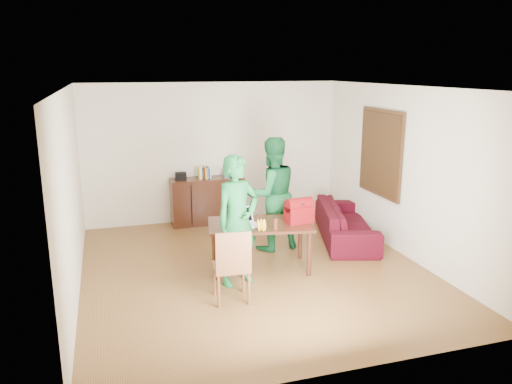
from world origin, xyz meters
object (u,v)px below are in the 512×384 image
object	(u,v)px
laptop	(247,223)
bottle	(275,223)
person_near	(237,221)
sofa	(346,222)
person_far	(271,194)
table	(260,229)
chair	(231,280)
red_bag	(299,213)

from	to	relation	value
laptop	bottle	size ratio (longest dim) A/B	2.15
person_near	sofa	xyz separation A→B (m)	(2.31, 1.24, -0.61)
person_near	person_far	world-z (taller)	person_far
person_near	sofa	bearing A→B (deg)	7.80
person_near	laptop	xyz separation A→B (m)	(0.23, 0.32, -0.16)
table	person_near	size ratio (longest dim) A/B	0.91
chair	person_near	world-z (taller)	person_near
person_near	table	bearing A→B (deg)	21.27
table	person_far	xyz separation A→B (m)	(0.44, 0.77, 0.31)
laptop	red_bag	xyz separation A→B (m)	(0.79, -0.04, 0.10)
chair	red_bag	distance (m)	1.59
person_far	laptop	bearing A→B (deg)	45.19
person_far	sofa	distance (m)	1.55
sofa	person_far	bearing A→B (deg)	109.51
table	person_near	xyz separation A→B (m)	(-0.45, -0.40, 0.29)
chair	sofa	bearing A→B (deg)	38.87
table	chair	size ratio (longest dim) A/B	1.67
chair	table	bearing A→B (deg)	57.86
person_far	red_bag	size ratio (longest dim) A/B	4.70
table	bottle	distance (m)	0.40
bottle	sofa	bearing A→B (deg)	34.13
person_near	red_bag	bearing A→B (deg)	-5.33
table	bottle	world-z (taller)	bottle
red_bag	person_near	bearing A→B (deg)	-171.83
sofa	bottle	bearing A→B (deg)	141.06
chair	person_far	size ratio (longest dim) A/B	0.53
person_far	red_bag	world-z (taller)	person_far
person_far	person_near	bearing A→B (deg)	45.49
table	chair	distance (m)	1.19
table	bottle	xyz separation A→B (m)	(0.13, -0.33, 0.18)
chair	sofa	world-z (taller)	chair
chair	bottle	distance (m)	1.12
bottle	sofa	distance (m)	2.15
laptop	chair	bearing A→B (deg)	-133.21
person_near	laptop	distance (m)	0.43
bottle	red_bag	size ratio (longest dim) A/B	0.47
table	chair	bearing A→B (deg)	-115.24
chair	laptop	size ratio (longest dim) A/B	2.48
person_far	bottle	size ratio (longest dim) A/B	10.08
table	red_bag	distance (m)	0.63
chair	laptop	distance (m)	1.07
person_near	red_bag	distance (m)	1.06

